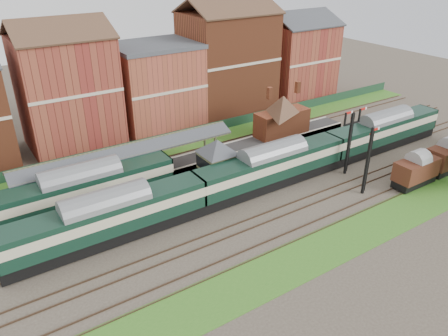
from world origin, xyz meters
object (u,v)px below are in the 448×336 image
semaphore_bracket (350,139)px  platform_railcar (83,190)px  goods_van_a (416,170)px  signal_box (217,162)px  dmu_train (272,166)px

semaphore_bracket → platform_railcar: (-29.50, 9.00, -2.01)m
platform_railcar → goods_van_a: 37.29m
signal_box → platform_railcar: 14.84m
platform_railcar → signal_box: bearing=-12.7°
semaphore_bracket → goods_van_a: size_ratio=1.45×
platform_railcar → semaphore_bracket: bearing=-17.0°
dmu_train → platform_railcar: bearing=161.8°
semaphore_bracket → platform_railcar: semaphore_bracket is taller
signal_box → platform_railcar: (-14.46, 3.25, -0.57)m
dmu_train → semaphore_bracket: bearing=-14.5°
signal_box → goods_van_a: (19.44, -12.25, -1.23)m
signal_box → dmu_train: bearing=-31.3°
signal_box → platform_railcar: signal_box is taller
dmu_train → goods_van_a: (14.09, -9.00, -0.66)m
goods_van_a → signal_box: bearing=147.8°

